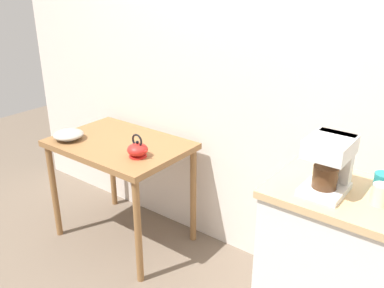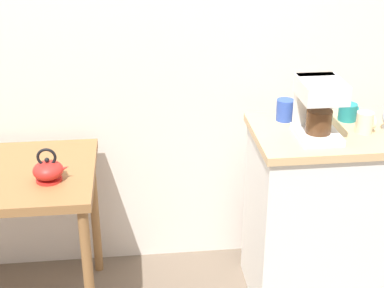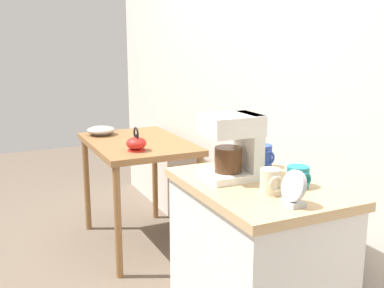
# 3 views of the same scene
# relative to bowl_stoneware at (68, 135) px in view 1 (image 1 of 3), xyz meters

# --- Properties ---
(ground_plane) EXTENTS (8.00, 8.00, 0.00)m
(ground_plane) POSITION_rel_bowl_stoneware_xyz_m (1.04, 0.19, -0.79)
(ground_plane) COLOR #6B5B4C
(back_wall) EXTENTS (4.40, 0.10, 2.80)m
(back_wall) POSITION_rel_bowl_stoneware_xyz_m (1.14, 0.60, 0.61)
(back_wall) COLOR silver
(back_wall) RESTS_ON ground_plane
(wooden_table) EXTENTS (0.90, 0.63, 0.75)m
(wooden_table) POSITION_rel_bowl_stoneware_xyz_m (0.30, 0.17, -0.13)
(wooden_table) COLOR olive
(wooden_table) RESTS_ON ground_plane
(kitchen_counter) EXTENTS (0.71, 0.50, 0.89)m
(kitchen_counter) POSITION_rel_bowl_stoneware_xyz_m (1.82, 0.16, -0.34)
(kitchen_counter) COLOR white
(kitchen_counter) RESTS_ON ground_plane
(bowl_stoneware) EXTENTS (0.20, 0.20, 0.06)m
(bowl_stoneware) POSITION_rel_bowl_stoneware_xyz_m (0.00, 0.00, 0.00)
(bowl_stoneware) COLOR #9E998C
(bowl_stoneware) RESTS_ON wooden_table
(teakettle) EXTENTS (0.16, 0.13, 0.15)m
(teakettle) POSITION_rel_bowl_stoneware_xyz_m (0.57, 0.08, 0.01)
(teakettle) COLOR red
(teakettle) RESTS_ON wooden_table
(coffee_maker) EXTENTS (0.18, 0.22, 0.26)m
(coffee_maker) POSITION_rel_bowl_stoneware_xyz_m (1.72, 0.11, 0.24)
(coffee_maker) COLOR white
(coffee_maker) RESTS_ON kitchen_counter
(mug_dark_teal) EXTENTS (0.09, 0.08, 0.08)m
(mug_dark_teal) POSITION_rel_bowl_stoneware_xyz_m (1.93, 0.27, 0.14)
(mug_dark_teal) COLOR teal
(mug_dark_teal) RESTS_ON kitchen_counter
(mug_small_cream) EXTENTS (0.08, 0.07, 0.09)m
(mug_small_cream) POSITION_rel_bowl_stoneware_xyz_m (1.95, 0.13, 0.15)
(mug_small_cream) COLOR beige
(mug_small_cream) RESTS_ON kitchen_counter
(mug_blue) EXTENTS (0.09, 0.08, 0.10)m
(mug_blue) POSITION_rel_bowl_stoneware_xyz_m (1.64, 0.30, 0.15)
(mug_blue) COLOR #2D4CAD
(mug_blue) RESTS_ON kitchen_counter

